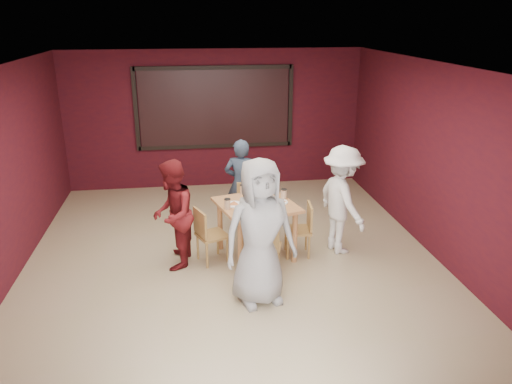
{
  "coord_description": "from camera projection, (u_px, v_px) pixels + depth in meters",
  "views": [
    {
      "loc": [
        -0.6,
        -6.61,
        3.43
      ],
      "look_at": [
        0.36,
        0.1,
        1.01
      ],
      "focal_mm": 35.0,
      "sensor_mm": 36.0,
      "label": 1
    }
  ],
  "objects": [
    {
      "name": "diner_back",
      "position": [
        241.0,
        184.0,
        8.27
      ],
      "size": [
        0.64,
        0.51,
        1.53
      ],
      "primitive_type": "imported",
      "rotation": [
        0.0,
        0.0,
        2.85
      ],
      "color": "#303F55",
      "rests_on": "floor"
    },
    {
      "name": "chair_front",
      "position": [
        265.0,
        246.0,
        6.72
      ],
      "size": [
        0.51,
        0.51,
        0.84
      ],
      "color": "#B08044",
      "rests_on": "floor"
    },
    {
      "name": "diner_left",
      "position": [
        173.0,
        215.0,
        6.98
      ],
      "size": [
        0.69,
        0.84,
        1.57
      ],
      "primitive_type": "imported",
      "rotation": [
        0.0,
        0.0,
        -1.71
      ],
      "color": "maroon",
      "rests_on": "floor"
    },
    {
      "name": "window_blinds",
      "position": [
        215.0,
        108.0,
        10.05
      ],
      "size": [
        3.0,
        0.02,
        1.5
      ],
      "primitive_type": "cube",
      "color": "black"
    },
    {
      "name": "chair_back",
      "position": [
        250.0,
        207.0,
        8.03
      ],
      "size": [
        0.46,
        0.46,
        0.88
      ],
      "color": "#B08044",
      "rests_on": "floor"
    },
    {
      "name": "dining_table",
      "position": [
        256.0,
        210.0,
        7.29
      ],
      "size": [
        1.29,
        1.29,
        0.98
      ],
      "color": "#BA7F4C",
      "rests_on": "floor"
    },
    {
      "name": "floor",
      "position": [
        233.0,
        259.0,
        7.39
      ],
      "size": [
        7.0,
        7.0,
        0.0
      ],
      "primitive_type": "plane",
      "color": "tan",
      "rests_on": "ground"
    },
    {
      "name": "diner_right",
      "position": [
        342.0,
        200.0,
        7.41
      ],
      "size": [
        0.85,
        1.18,
        1.65
      ],
      "primitive_type": "imported",
      "rotation": [
        0.0,
        0.0,
        1.82
      ],
      "color": "white",
      "rests_on": "floor"
    },
    {
      "name": "chair_left",
      "position": [
        208.0,
        232.0,
        7.16
      ],
      "size": [
        0.52,
        0.52,
        0.83
      ],
      "color": "#B08044",
      "rests_on": "floor"
    },
    {
      "name": "chair_right",
      "position": [
        302.0,
        227.0,
        7.4
      ],
      "size": [
        0.43,
        0.43,
        0.81
      ],
      "color": "#B08044",
      "rests_on": "floor"
    },
    {
      "name": "diner_front",
      "position": [
        260.0,
        232.0,
        6.04
      ],
      "size": [
        1.03,
        0.79,
        1.87
      ],
      "primitive_type": "imported",
      "rotation": [
        0.0,
        0.0,
        0.24
      ],
      "color": "gray",
      "rests_on": "floor"
    }
  ]
}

